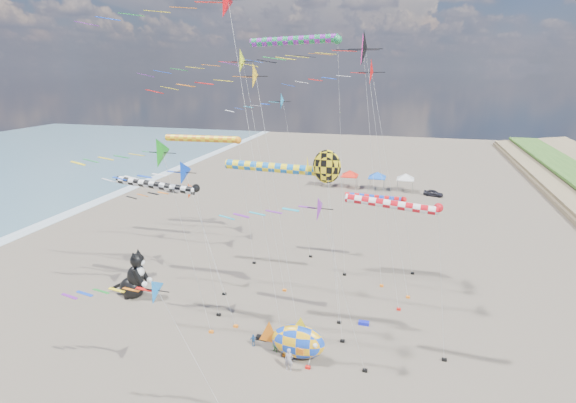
# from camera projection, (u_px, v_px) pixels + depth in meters

# --- Properties ---
(delta_kite_0) EXTENTS (11.91, 2.56, 22.26)m
(delta_kite_0) POSITION_uv_depth(u_px,v_px,m) (371.00, 74.00, 38.49)
(delta_kite_0) COLOR red
(delta_kite_0) RESTS_ON ground
(delta_kite_1) EXTENTS (14.21, 2.63, 26.79)m
(delta_kite_1) POSITION_uv_depth(u_px,v_px,m) (218.00, 3.00, 28.41)
(delta_kite_1) COLOR red
(delta_kite_1) RESTS_ON ground
(delta_kite_2) EXTENTS (13.40, 2.26, 23.01)m
(delta_kite_2) POSITION_uv_depth(u_px,v_px,m) (230.00, 65.00, 39.70)
(delta_kite_2) COLOR #C8E51E
(delta_kite_2) RESTS_ON ground
(delta_kite_3) EXTENTS (9.82, 1.78, 9.36)m
(delta_kite_3) POSITION_uv_depth(u_px,v_px,m) (155.00, 299.00, 26.56)
(delta_kite_3) COLOR blue
(delta_kite_3) RESTS_ON ground
(delta_kite_4) EXTENTS (12.04, 1.97, 21.74)m
(delta_kite_4) POSITION_uv_depth(u_px,v_px,m) (233.00, 81.00, 31.70)
(delta_kite_4) COLOR yellow
(delta_kite_4) RESTS_ON ground
(delta_kite_5) EXTENTS (9.99, 1.73, 10.87)m
(delta_kite_5) POSITION_uv_depth(u_px,v_px,m) (176.00, 197.00, 42.24)
(delta_kite_5) COLOR #D7400D
(delta_kite_5) RESTS_ON ground
(delta_kite_6) EXTENTS (11.40, 2.18, 14.36)m
(delta_kite_6) POSITION_uv_depth(u_px,v_px,m) (176.00, 176.00, 35.83)
(delta_kite_6) COLOR #0A39C2
(delta_kite_6) RESTS_ON ground
(delta_kite_7) EXTENTS (13.62, 3.00, 24.27)m
(delta_kite_7) POSITION_uv_depth(u_px,v_px,m) (367.00, 51.00, 35.63)
(delta_kite_7) COLOR black
(delta_kite_7) RESTS_ON ground
(delta_kite_8) EXTENTS (10.03, 2.47, 16.56)m
(delta_kite_8) POSITION_uv_depth(u_px,v_px,m) (165.00, 153.00, 33.98)
(delta_kite_8) COLOR #188D1C
(delta_kite_8) RESTS_ON ground
(delta_kite_9) EXTENTS (16.46, 3.16, 24.48)m
(delta_kite_9) POSITION_uv_depth(u_px,v_px,m) (349.00, 52.00, 40.10)
(delta_kite_9) COLOR #FB2499
(delta_kite_9) RESTS_ON ground
(delta_kite_10) EXTENTS (10.13, 2.02, 18.85)m
(delta_kite_10) POSITION_uv_depth(u_px,v_px,m) (272.00, 104.00, 48.76)
(delta_kite_10) COLOR #2086BE
(delta_kite_10) RESTS_ON ground
(delta_kite_11) EXTENTS (10.04, 1.93, 13.37)m
(delta_kite_11) POSITION_uv_depth(u_px,v_px,m) (310.00, 209.00, 30.34)
(delta_kite_11) COLOR purple
(delta_kite_11) RESTS_ON ground
(windsock_0) EXTENTS (10.12, 0.83, 24.20)m
(windsock_0) POSITION_uv_depth(u_px,v_px,m) (298.00, 41.00, 42.57)
(windsock_0) COLOR #178043
(windsock_0) RESTS_ON ground
(windsock_1) EXTENTS (10.02, 0.82, 13.86)m
(windsock_1) POSITION_uv_depth(u_px,v_px,m) (280.00, 169.00, 36.40)
(windsock_1) COLOR blue
(windsock_1) RESTS_ON ground
(windsock_2) EXTENTS (7.72, 0.65, 8.56)m
(windsock_2) POSITION_uv_depth(u_px,v_px,m) (377.00, 198.00, 46.94)
(windsock_2) COLOR red
(windsock_2) RESTS_ON ground
(windsock_3) EXTENTS (10.03, 0.77, 14.35)m
(windsock_3) POSITION_uv_depth(u_px,v_px,m) (205.00, 139.00, 48.23)
(windsock_3) COLOR orange
(windsock_3) RESTS_ON ground
(windsock_4) EXTENTS (9.23, 0.69, 12.04)m
(windsock_4) POSITION_uv_depth(u_px,v_px,m) (159.00, 186.00, 38.03)
(windsock_4) COLOR black
(windsock_4) RESTS_ON ground
(windsock_5) EXTENTS (8.13, 0.65, 12.32)m
(windsock_5) POSITION_uv_depth(u_px,v_px,m) (396.00, 206.00, 31.62)
(windsock_5) COLOR red
(windsock_5) RESTS_ON ground
(angelfish_kite) EXTENTS (3.74, 3.02, 15.25)m
(angelfish_kite) POSITION_uv_depth(u_px,v_px,m) (324.00, 168.00, 34.68)
(angelfish_kite) COLOR yellow
(angelfish_kite) RESTS_ON ground
(cat_inflatable) EXTENTS (3.65, 1.90, 4.86)m
(cat_inflatable) POSITION_uv_depth(u_px,v_px,m) (133.00, 274.00, 42.79)
(cat_inflatable) COLOR black
(cat_inflatable) RESTS_ON ground
(fish_inflatable) EXTENTS (5.49, 2.13, 3.57)m
(fish_inflatable) POSITION_uv_depth(u_px,v_px,m) (298.00, 341.00, 33.79)
(fish_inflatable) COLOR blue
(fish_inflatable) RESTS_ON ground
(person_adult) EXTENTS (0.64, 0.42, 1.74)m
(person_adult) POSITION_uv_depth(u_px,v_px,m) (289.00, 360.00, 32.61)
(person_adult) COLOR #9895A1
(person_adult) RESTS_ON ground
(child_green) EXTENTS (0.66, 0.61, 1.08)m
(child_green) POSITION_uv_depth(u_px,v_px,m) (275.00, 346.00, 34.83)
(child_green) COLOR #1D7A1A
(child_green) RESTS_ON ground
(child_blue) EXTENTS (0.62, 0.57, 1.02)m
(child_blue) POSITION_uv_depth(u_px,v_px,m) (253.00, 340.00, 35.60)
(child_blue) COLOR #205396
(child_blue) RESTS_ON ground
(kite_bag_0) EXTENTS (0.90, 0.44, 0.30)m
(kite_bag_0) POSITION_uv_depth(u_px,v_px,m) (364.00, 323.00, 38.65)
(kite_bag_0) COLOR #141DCA
(kite_bag_0) RESTS_ON ground
(kite_bag_2) EXTENTS (0.90, 0.44, 0.30)m
(kite_bag_2) POSITION_uv_depth(u_px,v_px,m) (262.00, 338.00, 36.51)
(kite_bag_2) COLOR black
(kite_bag_2) RESTS_ON ground
(tent_row) EXTENTS (19.20, 4.20, 3.80)m
(tent_row) POSITION_uv_depth(u_px,v_px,m) (364.00, 172.00, 81.92)
(tent_row) COLOR silver
(tent_row) RESTS_ON ground
(parked_car) EXTENTS (3.52, 2.23, 1.12)m
(parked_car) POSITION_uv_depth(u_px,v_px,m) (433.00, 193.00, 77.66)
(parked_car) COLOR #26262D
(parked_car) RESTS_ON ground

